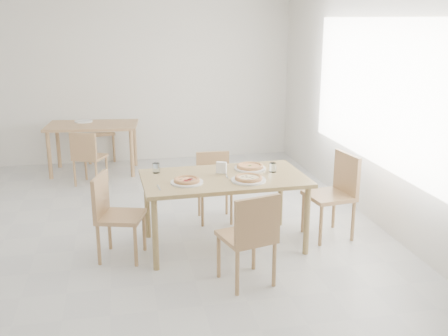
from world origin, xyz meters
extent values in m
plane|color=#BBBBB6|center=(0.00, 0.00, 0.00)|extent=(7.00, 7.00, 0.00)
plane|color=silver|center=(0.00, 3.50, 1.40)|extent=(6.00, 0.00, 6.00)
plane|color=silver|center=(0.00, -3.50, 1.40)|extent=(6.00, 0.00, 6.00)
plane|color=silver|center=(3.00, 0.00, 1.40)|extent=(0.00, 7.00, 7.00)
cube|color=white|center=(2.98, 0.30, 1.50)|extent=(1.60, 0.02, 3.20)
cube|color=#A68855|center=(1.16, -0.16, 0.73)|extent=(1.67, 0.98, 0.04)
cylinder|color=#A68855|center=(0.42, -0.58, 0.35)|extent=(0.06, 0.06, 0.71)
cylinder|color=#A68855|center=(1.92, -0.53, 0.35)|extent=(0.06, 0.06, 0.71)
cylinder|color=#A68855|center=(0.40, 0.21, 0.35)|extent=(0.06, 0.06, 0.71)
cylinder|color=#A68855|center=(1.90, 0.26, 0.35)|extent=(0.06, 0.06, 0.71)
cube|color=#AC8156|center=(1.20, -0.97, 0.44)|extent=(0.52, 0.52, 0.04)
cube|color=#AC8156|center=(1.24, -1.16, 0.66)|extent=(0.42, 0.15, 0.41)
cylinder|color=#AC8156|center=(1.33, -0.75, 0.21)|extent=(0.04, 0.04, 0.42)
cylinder|color=#AC8156|center=(0.97, -0.84, 0.21)|extent=(0.04, 0.04, 0.42)
cylinder|color=#AC8156|center=(1.42, -1.11, 0.21)|extent=(0.04, 0.04, 0.42)
cylinder|color=#AC8156|center=(1.07, -1.20, 0.21)|extent=(0.04, 0.04, 0.42)
cube|color=#AC8156|center=(1.20, 0.55, 0.40)|extent=(0.41, 0.41, 0.04)
cube|color=#AC8156|center=(1.21, 0.73, 0.60)|extent=(0.39, 0.05, 0.37)
cylinder|color=#AC8156|center=(1.02, 0.39, 0.19)|extent=(0.03, 0.03, 0.38)
cylinder|color=#AC8156|center=(1.36, 0.38, 0.19)|extent=(0.03, 0.03, 0.38)
cylinder|color=#AC8156|center=(1.04, 0.73, 0.19)|extent=(0.03, 0.03, 0.38)
cylinder|color=#AC8156|center=(1.37, 0.71, 0.19)|extent=(0.03, 0.03, 0.38)
cube|color=#AC8156|center=(0.12, -0.25, 0.43)|extent=(0.52, 0.52, 0.04)
cube|color=#AC8156|center=(-0.06, -0.19, 0.65)|extent=(0.15, 0.41, 0.40)
cylinder|color=#AC8156|center=(0.24, -0.47, 0.20)|extent=(0.04, 0.04, 0.41)
cylinder|color=#AC8156|center=(0.34, -0.12, 0.20)|extent=(0.04, 0.04, 0.41)
cylinder|color=#AC8156|center=(-0.10, -0.37, 0.20)|extent=(0.04, 0.04, 0.41)
cylinder|color=#AC8156|center=(0.00, -0.02, 0.20)|extent=(0.04, 0.04, 0.41)
cube|color=#AC8156|center=(2.30, -0.16, 0.46)|extent=(0.51, 0.51, 0.04)
cube|color=#AC8156|center=(2.51, -0.13, 0.70)|extent=(0.11, 0.45, 0.43)
cylinder|color=#AC8156|center=(2.09, 0.01, 0.22)|extent=(0.04, 0.04, 0.44)
cylinder|color=#AC8156|center=(2.14, -0.38, 0.22)|extent=(0.04, 0.04, 0.44)
cylinder|color=#AC8156|center=(2.47, 0.06, 0.22)|extent=(0.04, 0.04, 0.44)
cylinder|color=#AC8156|center=(2.52, -0.32, 0.22)|extent=(0.04, 0.04, 0.44)
cylinder|color=white|center=(1.48, 0.05, 0.76)|extent=(0.33, 0.33, 0.02)
cylinder|color=white|center=(1.37, -0.36, 0.76)|extent=(0.34, 0.34, 0.02)
cylinder|color=white|center=(0.76, -0.31, 0.76)|extent=(0.32, 0.32, 0.02)
cylinder|color=#E9AB6D|center=(1.48, 0.05, 0.77)|extent=(0.28, 0.28, 0.01)
torus|color=#E9AB6D|center=(1.48, 0.05, 0.78)|extent=(0.28, 0.28, 0.03)
cylinder|color=orange|center=(1.48, 0.05, 0.78)|extent=(0.22, 0.22, 0.01)
ellipsoid|color=#1A5413|center=(1.48, 0.05, 0.79)|extent=(0.05, 0.04, 0.01)
cylinder|color=#E9AB6D|center=(1.37, -0.36, 0.77)|extent=(0.35, 0.35, 0.01)
torus|color=#E9AB6D|center=(1.37, -0.36, 0.78)|extent=(0.36, 0.36, 0.03)
cylinder|color=#EDE7C3|center=(1.37, -0.36, 0.78)|extent=(0.27, 0.27, 0.01)
cylinder|color=#E9AB6D|center=(0.76, -0.31, 0.77)|extent=(0.32, 0.32, 0.01)
torus|color=#E9AB6D|center=(0.76, -0.31, 0.78)|extent=(0.33, 0.33, 0.03)
cylinder|color=orange|center=(0.76, -0.31, 0.78)|extent=(0.25, 0.25, 0.01)
cylinder|color=white|center=(1.69, -0.10, 0.80)|extent=(0.07, 0.07, 0.10)
cylinder|color=white|center=(0.50, 0.11, 0.80)|extent=(0.08, 0.08, 0.10)
cube|color=silver|center=(1.15, -0.07, 0.76)|extent=(0.13, 0.10, 0.01)
cube|color=white|center=(1.15, -0.07, 0.82)|extent=(0.11, 0.08, 0.11)
cube|color=silver|center=(1.19, -0.16, 0.75)|extent=(0.02, 0.17, 0.01)
cube|color=silver|center=(0.49, -0.41, 0.75)|extent=(0.03, 0.18, 0.01)
cube|color=#AC8156|center=(-0.25, 2.90, 0.73)|extent=(1.41, 0.90, 0.04)
cylinder|color=#AC8156|center=(-0.88, 2.65, 0.35)|extent=(0.06, 0.06, 0.71)
cylinder|color=#AC8156|center=(0.31, 2.53, 0.35)|extent=(0.06, 0.06, 0.71)
cylinder|color=#AC8156|center=(-0.81, 3.27, 0.35)|extent=(0.06, 0.06, 0.71)
cylinder|color=#AC8156|center=(0.38, 3.15, 0.35)|extent=(0.06, 0.06, 0.71)
cube|color=#AC8156|center=(-0.28, 2.28, 0.39)|extent=(0.51, 0.51, 0.04)
cube|color=#AC8156|center=(-0.35, 2.13, 0.60)|extent=(0.37, 0.19, 0.37)
cylinder|color=#AC8156|center=(-0.06, 2.37, 0.19)|extent=(0.03, 0.03, 0.38)
cylinder|color=#AC8156|center=(-0.36, 2.50, 0.19)|extent=(0.03, 0.03, 0.38)
cylinder|color=#AC8156|center=(-0.20, 2.07, 0.19)|extent=(0.03, 0.03, 0.38)
cylinder|color=#AC8156|center=(-0.50, 2.20, 0.19)|extent=(0.03, 0.03, 0.38)
cube|color=#AC8156|center=(-0.18, 3.60, 0.47)|extent=(0.53, 0.53, 0.04)
cube|color=#AC8156|center=(-0.22, 3.81, 0.71)|extent=(0.46, 0.12, 0.44)
cylinder|color=#AC8156|center=(-0.34, 3.38, 0.22)|extent=(0.04, 0.04, 0.45)
cylinder|color=#AC8156|center=(0.05, 3.44, 0.22)|extent=(0.04, 0.04, 0.45)
cylinder|color=#AC8156|center=(-0.41, 3.76, 0.22)|extent=(0.04, 0.04, 0.45)
cylinder|color=#AC8156|center=(-0.02, 3.83, 0.22)|extent=(0.04, 0.04, 0.45)
cylinder|color=white|center=(-0.38, 3.11, 0.76)|extent=(0.27, 0.27, 0.02)
camera|label=1|loc=(0.15, -5.12, 2.29)|focal=42.00mm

